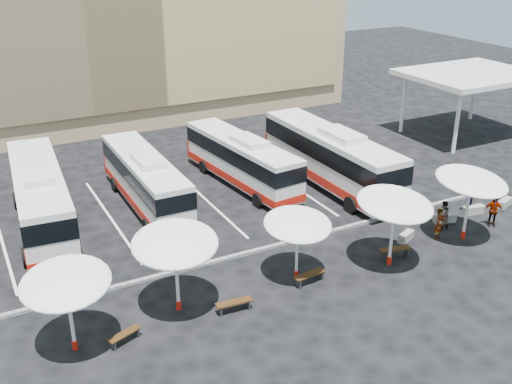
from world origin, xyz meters
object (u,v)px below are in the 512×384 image
bus_2 (242,159)px  bus_3 (330,156)px  sunshade_2 (298,224)px  wood_bench_3 (395,250)px  passenger_0 (439,224)px  bus_0 (40,196)px  sunshade_1 (175,244)px  conc_bench_3 (505,203)px  wood_bench_1 (234,304)px  passenger_1 (443,215)px  wood_bench_2 (309,276)px  passenger_2 (493,211)px  conc_bench_2 (473,210)px  sunshade_0 (66,283)px  passenger_3 (469,200)px  bus_1 (145,179)px  sunshade_3 (395,204)px  wood_bench_0 (124,335)px  conc_bench_0 (406,236)px  conc_bench_1 (445,218)px  sunshade_4 (471,181)px

bus_2 → bus_3: 5.80m
sunshade_2 → wood_bench_3: (5.54, -0.67, -2.49)m
passenger_0 → bus_0: bearing=125.1°
sunshade_1 → bus_2: bearing=52.4°
conc_bench_3 → passenger_0: (-6.63, -1.27, 0.67)m
wood_bench_1 → passenger_1: passenger_1 is taller
wood_bench_2 → bus_2: bearing=78.2°
sunshade_2 → passenger_2: bearing=-1.8°
conc_bench_2 → passenger_2: 1.74m
sunshade_0 → passenger_3: 23.84m
bus_0 → sunshade_1: 11.76m
bus_1 → sunshade_3: size_ratio=2.44×
sunshade_0 → wood_bench_2: sunshade_0 is taller
bus_2 → wood_bench_0: 17.36m
bus_1 → passenger_2: (16.57, -11.75, -0.86)m
passenger_1 → passenger_3: passenger_1 is taller
passenger_1 → passenger_3: size_ratio=1.05×
bus_0 → bus_1: size_ratio=1.12×
bus_2 → wood_bench_0: bus_2 is taller
bus_2 → passenger_2: size_ratio=6.07×
bus_2 → passenger_3: size_ratio=6.90×
bus_0 → conc_bench_3: 27.41m
conc_bench_3 → passenger_0: passenger_0 is taller
sunshade_3 → wood_bench_2: sunshade_3 is taller
sunshade_0 → sunshade_2: (10.72, 0.51, -0.24)m
bus_2 → wood_bench_3: bus_2 is taller
sunshade_1 → sunshade_2: (6.02, -0.14, -0.44)m
wood_bench_3 → wood_bench_0: bearing=-178.6°
sunshade_1 → passenger_0: bearing=-1.4°
sunshade_1 → wood_bench_1: 3.84m
sunshade_3 → bus_2: bearing=98.5°
conc_bench_0 → passenger_1: size_ratio=0.71×
sunshade_0 → passenger_2: bearing=0.3°
conc_bench_3 → passenger_3: passenger_3 is taller
bus_3 → passenger_3: bearing=-56.4°
conc_bench_2 → passenger_1: size_ratio=0.79×
conc_bench_1 → conc_bench_3: size_ratio=1.05×
sunshade_4 → conc_bench_0: 4.49m
wood_bench_2 → wood_bench_3: wood_bench_2 is taller
sunshade_0 → conc_bench_0: bearing=3.1°
bus_2 → wood_bench_0: size_ratio=7.38×
sunshade_1 → wood_bench_0: sunshade_1 is taller
sunshade_1 → wood_bench_3: 11.96m
conc_bench_0 → passenger_2: size_ratio=0.65×
conc_bench_0 → conc_bench_2: conc_bench_2 is taller
bus_1 → conc_bench_0: bus_1 is taller
passenger_2 → bus_1: bearing=-179.0°
bus_3 → sunshade_3: bearing=-107.8°
wood_bench_2 → passenger_2: passenger_2 is taller
wood_bench_0 → conc_bench_0: (16.10, 1.50, -0.12)m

